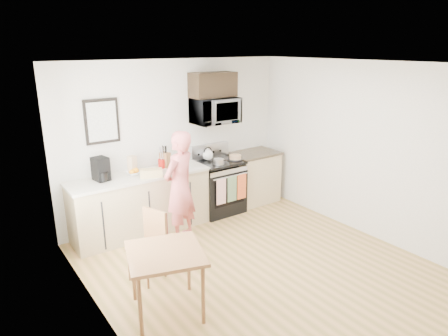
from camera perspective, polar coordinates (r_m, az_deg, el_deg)
floor at (r=5.35m, az=5.98°, el=-14.53°), size 4.60×4.60×0.00m
back_wall at (r=6.62m, az=-6.92°, el=3.94°), size 4.00×0.04×2.60m
left_wall at (r=3.84m, az=-16.59°, el=-6.63°), size 0.04×4.60×2.60m
right_wall at (r=6.26m, az=20.26°, el=2.23°), size 0.04×4.60×2.60m
ceiling at (r=4.56m, az=7.02°, el=14.51°), size 4.00×4.60×0.04m
window at (r=4.49m, az=-19.84°, el=-0.07°), size 0.06×1.40×1.50m
cabinet_left at (r=6.28m, az=-11.73°, el=-5.18°), size 2.10×0.60×0.90m
countertop_left at (r=6.12m, az=-12.00°, el=-1.11°), size 2.14×0.64×0.04m
cabinet_right at (r=7.39m, az=4.22°, el=-1.43°), size 0.84×0.60×0.90m
countertop_right at (r=7.25m, az=4.30°, el=2.09°), size 0.88×0.64×0.04m
range at (r=6.91m, az=-0.78°, el=-2.82°), size 0.76×0.70×1.16m
microwave at (r=6.66m, az=-1.34°, el=8.18°), size 0.76×0.51×0.42m
upper_cabinet at (r=6.65m, az=-1.59°, el=11.81°), size 0.76×0.35×0.40m
wall_art at (r=6.04m, az=-17.05°, el=6.39°), size 0.50×0.04×0.65m
wall_trivet at (r=6.63m, az=-6.48°, el=3.97°), size 0.20×0.02×0.20m
person at (r=5.84m, az=-6.36°, el=-2.68°), size 0.71×0.61×1.66m
dining_table at (r=4.36m, az=-8.38°, el=-12.72°), size 0.84×0.84×0.73m
chair at (r=5.09m, az=-10.16°, el=-9.26°), size 0.51×0.48×0.87m
knife_block at (r=6.38m, az=-8.40°, el=1.16°), size 0.16×0.18×0.24m
utensil_crock at (r=6.35m, az=-8.91°, el=1.21°), size 0.11×0.11×0.34m
fruit_bowl at (r=6.12m, az=-12.84°, el=-0.59°), size 0.23×0.23×0.10m
milk_carton at (r=6.14m, az=-12.97°, el=0.42°), size 0.14×0.14×0.28m
coffee_maker at (r=5.95m, az=-17.16°, el=-0.24°), size 0.22×0.30×0.34m
bread_bag at (r=5.96m, az=-10.36°, el=-0.72°), size 0.35×0.26×0.12m
cake at (r=6.81m, az=1.61°, el=1.52°), size 0.25×0.25×0.08m
kettle at (r=6.78m, az=-2.32°, el=1.96°), size 0.18×0.18×0.23m
pot at (r=6.54m, az=-0.73°, el=0.92°), size 0.18×0.29×0.09m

